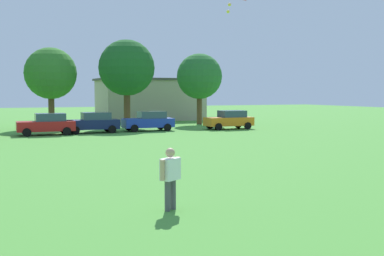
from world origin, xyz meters
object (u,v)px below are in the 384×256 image
object	(u,v)px
tree_center_right	(51,74)
tree_far_right	(199,77)
adult_bystander	(170,173)
parked_car_red_2	(47,124)
parked_car_navy_3	(93,122)
parked_car_blue_4	(149,121)
tree_right	(127,68)
parked_car_orange_5	(230,120)

from	to	relation	value
tree_center_right	tree_far_right	xyz separation A→B (m)	(14.77, -0.86, -0.11)
tree_center_right	tree_far_right	size ratio (longest dim) A/B	1.02
adult_bystander	tree_far_right	distance (m)	36.39
parked_car_red_2	parked_car_navy_3	bearing A→B (deg)	-171.18
parked_car_navy_3	tree_far_right	size ratio (longest dim) A/B	0.59
parked_car_blue_4	tree_right	bearing A→B (deg)	-85.13
adult_bystander	parked_car_red_2	xyz separation A→B (m)	(-0.68, 25.87, -0.19)
adult_bystander	parked_car_red_2	distance (m)	25.88
parked_car_orange_5	tree_center_right	world-z (taller)	tree_center_right
adult_bystander	parked_car_orange_5	size ratio (longest dim) A/B	0.41
adult_bystander	tree_center_right	bearing A→B (deg)	-123.26
adult_bystander	parked_car_orange_5	world-z (taller)	adult_bystander
adult_bystander	parked_car_red_2	bearing A→B (deg)	-120.84
adult_bystander	parked_car_orange_5	bearing A→B (deg)	-152.90
parked_car_navy_3	parked_car_blue_4	xyz separation A→B (m)	(4.85, 0.20, 0.00)
parked_car_navy_3	parked_car_orange_5	distance (m)	12.18
tree_center_right	tree_far_right	distance (m)	14.79
tree_right	parked_car_blue_4	bearing A→B (deg)	-85.13
parked_car_red_2	tree_center_right	size ratio (longest dim) A/B	0.57
parked_car_red_2	parked_car_navy_3	world-z (taller)	same
parked_car_blue_4	parked_car_orange_5	world-z (taller)	same
adult_bystander	parked_car_navy_3	world-z (taller)	adult_bystander
adult_bystander	tree_right	distance (m)	33.22
adult_bystander	tree_far_right	world-z (taller)	tree_far_right
parked_car_navy_3	tree_center_right	xyz separation A→B (m)	(-2.46, 7.21, 4.20)
parked_car_red_2	tree_right	world-z (taller)	tree_right
parked_car_blue_4	tree_right	world-z (taller)	tree_right
tree_right	tree_far_right	size ratio (longest dim) A/B	1.14
parked_car_red_2	parked_car_blue_4	world-z (taller)	same
parked_car_red_2	tree_far_right	distance (m)	17.89
parked_car_blue_4	tree_far_right	size ratio (longest dim) A/B	0.59
parked_car_orange_5	tree_far_right	distance (m)	8.21
tree_far_right	parked_car_red_2	bearing A→B (deg)	-156.59
tree_right	tree_far_right	xyz separation A→B (m)	(7.92, 0.72, -0.69)
parked_car_blue_4	parked_car_navy_3	bearing A→B (deg)	2.38
parked_car_red_2	tree_center_right	bearing A→B (deg)	-98.90
tree_far_right	parked_car_navy_3	bearing A→B (deg)	-152.70
tree_center_right	tree_right	world-z (taller)	tree_right
adult_bystander	tree_center_right	distance (m)	33.89
parked_car_blue_4	tree_center_right	world-z (taller)	tree_center_right
adult_bystander	tree_right	world-z (taller)	tree_right
parked_car_orange_5	tree_center_right	size ratio (longest dim) A/B	0.57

